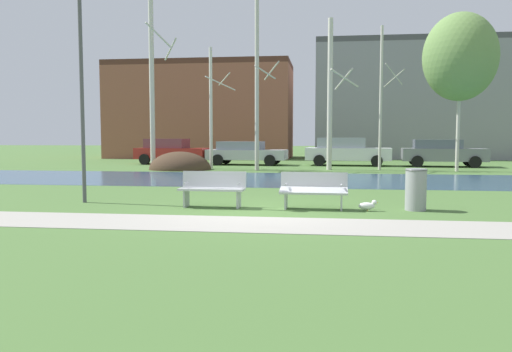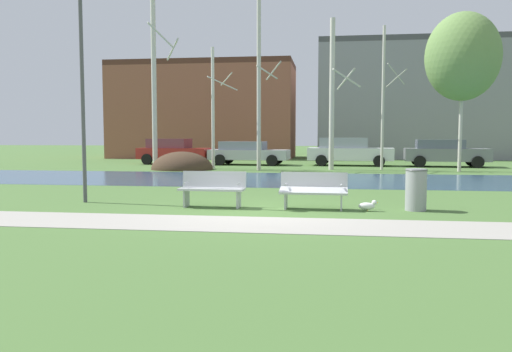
{
  "view_description": "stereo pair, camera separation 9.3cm",
  "coord_description": "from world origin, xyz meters",
  "px_view_note": "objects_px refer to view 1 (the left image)",
  "views": [
    {
      "loc": [
        1.47,
        -11.6,
        1.77
      ],
      "look_at": [
        -0.19,
        0.97,
        0.76
      ],
      "focal_mm": 36.27,
      "sensor_mm": 36.0,
      "label": 1
    },
    {
      "loc": [
        1.56,
        -11.59,
        1.77
      ],
      "look_at": [
        -0.19,
        0.97,
        0.76
      ],
      "focal_mm": 36.27,
      "sensor_mm": 36.0,
      "label": 2
    }
  ],
  "objects_px": {
    "seagull": "(368,205)",
    "bench_left": "(213,188)",
    "trash_bin": "(416,189)",
    "parked_wagon_fourth_grey": "(442,152)",
    "parked_van_nearest_red": "(171,151)",
    "streetlamp": "(81,43)",
    "bench_right": "(314,189)",
    "parked_hatch_third_white": "(346,151)",
    "parked_sedan_second_silver": "(245,152)"
  },
  "relations": [
    {
      "from": "seagull",
      "to": "parked_hatch_third_white",
      "type": "relative_size",
      "value": 0.09
    },
    {
      "from": "bench_left",
      "to": "streetlamp",
      "type": "distance_m",
      "value": 5.08
    },
    {
      "from": "streetlamp",
      "to": "parked_wagon_fourth_grey",
      "type": "distance_m",
      "value": 21.44
    },
    {
      "from": "bench_right",
      "to": "trash_bin",
      "type": "height_order",
      "value": "trash_bin"
    },
    {
      "from": "trash_bin",
      "to": "parked_wagon_fourth_grey",
      "type": "relative_size",
      "value": 0.21
    },
    {
      "from": "bench_left",
      "to": "parked_van_nearest_red",
      "type": "xyz_separation_m",
      "value": [
        -6.45,
        17.82,
        0.33
      ]
    },
    {
      "from": "parked_wagon_fourth_grey",
      "to": "parked_sedan_second_silver",
      "type": "bearing_deg",
      "value": 178.53
    },
    {
      "from": "streetlamp",
      "to": "parked_van_nearest_red",
      "type": "xyz_separation_m",
      "value": [
        -2.93,
        17.39,
        -3.31
      ]
    },
    {
      "from": "streetlamp",
      "to": "parked_hatch_third_white",
      "type": "bearing_deg",
      "value": 66.67
    },
    {
      "from": "seagull",
      "to": "bench_left",
      "type": "bearing_deg",
      "value": 177.26
    },
    {
      "from": "bench_left",
      "to": "bench_right",
      "type": "distance_m",
      "value": 2.46
    },
    {
      "from": "bench_left",
      "to": "streetlamp",
      "type": "height_order",
      "value": "streetlamp"
    },
    {
      "from": "seagull",
      "to": "parked_sedan_second_silver",
      "type": "bearing_deg",
      "value": 107.44
    },
    {
      "from": "bench_left",
      "to": "parked_wagon_fourth_grey",
      "type": "relative_size",
      "value": 0.35
    },
    {
      "from": "streetlamp",
      "to": "parked_sedan_second_silver",
      "type": "height_order",
      "value": "streetlamp"
    },
    {
      "from": "parked_hatch_third_white",
      "to": "bench_right",
      "type": "bearing_deg",
      "value": -94.84
    },
    {
      "from": "bench_left",
      "to": "parked_hatch_third_white",
      "type": "xyz_separation_m",
      "value": [
        3.96,
        17.76,
        0.36
      ]
    },
    {
      "from": "parked_van_nearest_red",
      "to": "seagull",
      "type": "bearing_deg",
      "value": -60.55
    },
    {
      "from": "seagull",
      "to": "parked_sedan_second_silver",
      "type": "relative_size",
      "value": 0.1
    },
    {
      "from": "parked_sedan_second_silver",
      "to": "bench_right",
      "type": "bearing_deg",
      "value": -76.17
    },
    {
      "from": "bench_right",
      "to": "trash_bin",
      "type": "xyz_separation_m",
      "value": [
        2.38,
        0.11,
        0.04
      ]
    },
    {
      "from": "bench_right",
      "to": "parked_van_nearest_red",
      "type": "relative_size",
      "value": 0.37
    },
    {
      "from": "bench_left",
      "to": "parked_hatch_third_white",
      "type": "bearing_deg",
      "value": 77.43
    },
    {
      "from": "trash_bin",
      "to": "streetlamp",
      "type": "distance_m",
      "value": 9.1
    },
    {
      "from": "seagull",
      "to": "bench_right",
      "type": "bearing_deg",
      "value": 171.96
    },
    {
      "from": "bench_left",
      "to": "seagull",
      "type": "bearing_deg",
      "value": -2.74
    },
    {
      "from": "trash_bin",
      "to": "streetlamp",
      "type": "bearing_deg",
      "value": 177.82
    },
    {
      "from": "seagull",
      "to": "streetlamp",
      "type": "bearing_deg",
      "value": 175.21
    },
    {
      "from": "seagull",
      "to": "parked_van_nearest_red",
      "type": "bearing_deg",
      "value": 119.45
    },
    {
      "from": "parked_van_nearest_red",
      "to": "bench_left",
      "type": "bearing_deg",
      "value": -70.11
    },
    {
      "from": "parked_van_nearest_red",
      "to": "streetlamp",
      "type": "bearing_deg",
      "value": -80.44
    },
    {
      "from": "streetlamp",
      "to": "parked_sedan_second_silver",
      "type": "distance_m",
      "value": 17.65
    },
    {
      "from": "bench_left",
      "to": "parked_van_nearest_red",
      "type": "bearing_deg",
      "value": 109.89
    },
    {
      "from": "bench_left",
      "to": "parked_hatch_third_white",
      "type": "relative_size",
      "value": 0.33
    },
    {
      "from": "parked_hatch_third_white",
      "to": "trash_bin",
      "type": "bearing_deg",
      "value": -87.17
    },
    {
      "from": "trash_bin",
      "to": "parked_hatch_third_white",
      "type": "bearing_deg",
      "value": 92.83
    },
    {
      "from": "streetlamp",
      "to": "parked_van_nearest_red",
      "type": "relative_size",
      "value": 1.43
    },
    {
      "from": "bench_right",
      "to": "parked_wagon_fourth_grey",
      "type": "xyz_separation_m",
      "value": [
        6.71,
        17.39,
        0.32
      ]
    },
    {
      "from": "parked_sedan_second_silver",
      "to": "parked_wagon_fourth_grey",
      "type": "height_order",
      "value": "parked_wagon_fourth_grey"
    },
    {
      "from": "parked_wagon_fourth_grey",
      "to": "parked_hatch_third_white",
      "type": "bearing_deg",
      "value": 175.99
    },
    {
      "from": "seagull",
      "to": "trash_bin",
      "type": "bearing_deg",
      "value": 14.44
    },
    {
      "from": "bench_right",
      "to": "seagull",
      "type": "distance_m",
      "value": 1.31
    },
    {
      "from": "parked_sedan_second_silver",
      "to": "trash_bin",
      "type": "bearing_deg",
      "value": -69.04
    },
    {
      "from": "bench_left",
      "to": "parked_sedan_second_silver",
      "type": "bearing_deg",
      "value": 96.12
    },
    {
      "from": "streetlamp",
      "to": "parked_wagon_fourth_grey",
      "type": "bearing_deg",
      "value": 53.21
    },
    {
      "from": "trash_bin",
      "to": "streetlamp",
      "type": "xyz_separation_m",
      "value": [
        -8.35,
        0.32,
        3.6
      ]
    },
    {
      "from": "seagull",
      "to": "parked_sedan_second_silver",
      "type": "distance_m",
      "value": 18.72
    },
    {
      "from": "trash_bin",
      "to": "seagull",
      "type": "bearing_deg",
      "value": -165.56
    },
    {
      "from": "seagull",
      "to": "parked_wagon_fourth_grey",
      "type": "xyz_separation_m",
      "value": [
        5.46,
        17.57,
        0.66
      ]
    },
    {
      "from": "bench_right",
      "to": "parked_sedan_second_silver",
      "type": "relative_size",
      "value": 0.34
    }
  ]
}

